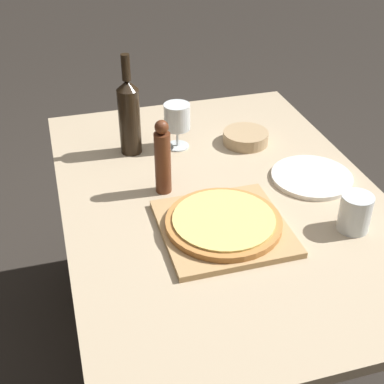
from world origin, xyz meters
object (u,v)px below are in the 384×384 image
at_px(wine_bottle, 129,115).
at_px(wine_glass, 177,118).
at_px(pizza, 224,222).
at_px(pepper_mill, 163,159).
at_px(small_bowl, 246,137).

xyz_separation_m(wine_bottle, wine_glass, (0.16, -0.01, -0.03)).
relative_size(wine_bottle, wine_glass, 2.15).
height_order(pizza, wine_glass, wine_glass).
height_order(pepper_mill, wine_glass, pepper_mill).
bearing_deg(wine_bottle, small_bowl, -7.10).
bearing_deg(pepper_mill, pizza, -64.83).
bearing_deg(pepper_mill, small_bowl, 32.10).
xyz_separation_m(pizza, pepper_mill, (-0.11, 0.23, 0.08)).
bearing_deg(wine_bottle, pepper_mill, -79.52).
height_order(pizza, small_bowl, same).
distance_m(pepper_mill, small_bowl, 0.41).
distance_m(wine_bottle, wine_glass, 0.16).
bearing_deg(wine_bottle, pizza, -72.31).
distance_m(pizza, wine_bottle, 0.53).
relative_size(pepper_mill, small_bowl, 1.49).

